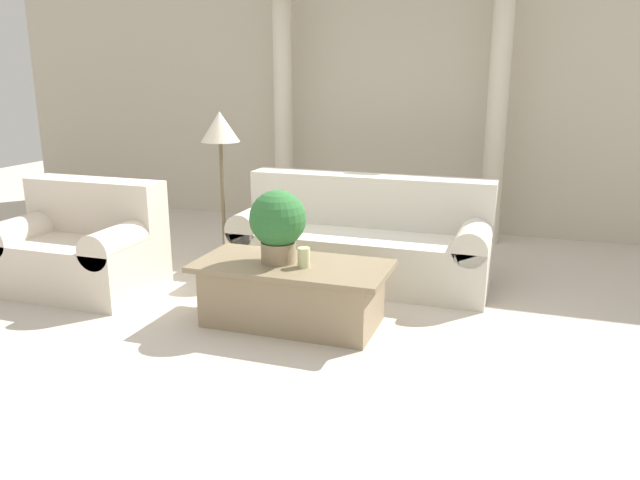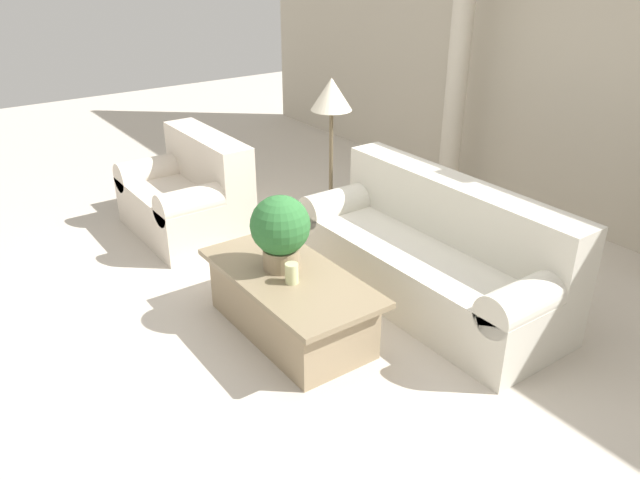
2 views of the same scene
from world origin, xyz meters
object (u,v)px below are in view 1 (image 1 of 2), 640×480
object	(u,v)px
sofa_long	(363,240)
loveseat	(83,246)
coffee_table	(292,293)
floor_lamp	(220,134)
potted_plant	(278,223)

from	to	relation	value
sofa_long	loveseat	xyz separation A→B (m)	(-2.19, -0.99, 0.01)
coffee_table	floor_lamp	xyz separation A→B (m)	(-1.19, 1.23, 1.00)
potted_plant	floor_lamp	size ratio (longest dim) A/B	0.37
sofa_long	coffee_table	distance (m)	1.18
floor_lamp	sofa_long	bearing A→B (deg)	-3.10
coffee_table	floor_lamp	distance (m)	1.98
loveseat	coffee_table	distance (m)	1.98
sofa_long	potted_plant	size ratio (longest dim) A/B	4.18
coffee_table	potted_plant	bearing A→B (deg)	176.85
loveseat	coffee_table	world-z (taller)	loveseat
sofa_long	coffee_table	xyz separation A→B (m)	(-0.22, -1.15, -0.12)
coffee_table	loveseat	bearing A→B (deg)	175.24
sofa_long	coffee_table	size ratio (longest dim) A/B	1.57
loveseat	sofa_long	bearing A→B (deg)	24.21
potted_plant	sofa_long	bearing A→B (deg)	74.02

